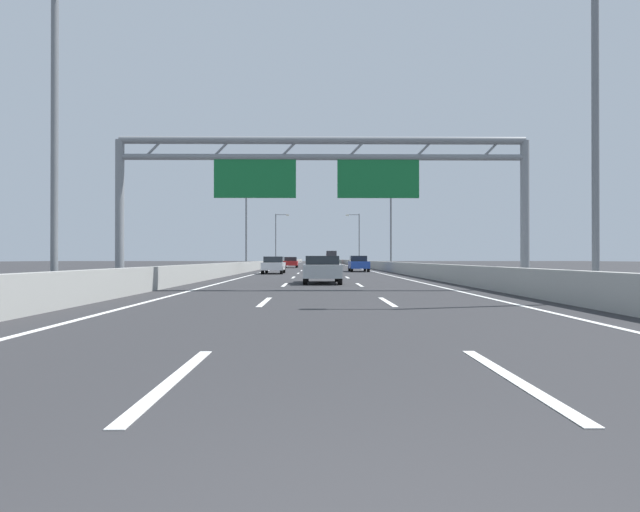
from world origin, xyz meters
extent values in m
plane|color=#2D2D30|center=(0.00, 100.00, 0.00)|extent=(260.00, 260.00, 0.00)
cube|color=white|center=(-1.80, 3.50, 0.01)|extent=(0.16, 3.00, 0.01)
cube|color=white|center=(-1.80, 12.50, 0.01)|extent=(0.16, 3.00, 0.01)
cube|color=white|center=(-1.80, 21.50, 0.01)|extent=(0.16, 3.00, 0.01)
cube|color=white|center=(-1.80, 30.50, 0.01)|extent=(0.16, 3.00, 0.01)
cube|color=white|center=(-1.80, 39.50, 0.01)|extent=(0.16, 3.00, 0.01)
cube|color=white|center=(-1.80, 48.50, 0.01)|extent=(0.16, 3.00, 0.01)
cube|color=white|center=(-1.80, 57.50, 0.01)|extent=(0.16, 3.00, 0.01)
cube|color=white|center=(-1.80, 66.50, 0.01)|extent=(0.16, 3.00, 0.01)
cube|color=white|center=(-1.80, 75.50, 0.01)|extent=(0.16, 3.00, 0.01)
cube|color=white|center=(-1.80, 84.50, 0.01)|extent=(0.16, 3.00, 0.01)
cube|color=white|center=(-1.80, 93.50, 0.01)|extent=(0.16, 3.00, 0.01)
cube|color=white|center=(-1.80, 102.50, 0.01)|extent=(0.16, 3.00, 0.01)
cube|color=white|center=(-1.80, 111.50, 0.01)|extent=(0.16, 3.00, 0.01)
cube|color=white|center=(-1.80, 120.50, 0.01)|extent=(0.16, 3.00, 0.01)
cube|color=white|center=(-1.80, 129.50, 0.01)|extent=(0.16, 3.00, 0.01)
cube|color=white|center=(-1.80, 138.50, 0.01)|extent=(0.16, 3.00, 0.01)
cube|color=white|center=(-1.80, 147.50, 0.01)|extent=(0.16, 3.00, 0.01)
cube|color=white|center=(-1.80, 156.50, 0.01)|extent=(0.16, 3.00, 0.01)
cube|color=white|center=(1.80, 3.50, 0.01)|extent=(0.16, 3.00, 0.01)
cube|color=white|center=(1.80, 12.50, 0.01)|extent=(0.16, 3.00, 0.01)
cube|color=white|center=(1.80, 21.50, 0.01)|extent=(0.16, 3.00, 0.01)
cube|color=white|center=(1.80, 30.50, 0.01)|extent=(0.16, 3.00, 0.01)
cube|color=white|center=(1.80, 39.50, 0.01)|extent=(0.16, 3.00, 0.01)
cube|color=white|center=(1.80, 48.50, 0.01)|extent=(0.16, 3.00, 0.01)
cube|color=white|center=(1.80, 57.50, 0.01)|extent=(0.16, 3.00, 0.01)
cube|color=white|center=(1.80, 66.50, 0.01)|extent=(0.16, 3.00, 0.01)
cube|color=white|center=(1.80, 75.50, 0.01)|extent=(0.16, 3.00, 0.01)
cube|color=white|center=(1.80, 84.50, 0.01)|extent=(0.16, 3.00, 0.01)
cube|color=white|center=(1.80, 93.50, 0.01)|extent=(0.16, 3.00, 0.01)
cube|color=white|center=(1.80, 102.50, 0.01)|extent=(0.16, 3.00, 0.01)
cube|color=white|center=(1.80, 111.50, 0.01)|extent=(0.16, 3.00, 0.01)
cube|color=white|center=(1.80, 120.50, 0.01)|extent=(0.16, 3.00, 0.01)
cube|color=white|center=(1.80, 129.50, 0.01)|extent=(0.16, 3.00, 0.01)
cube|color=white|center=(1.80, 138.50, 0.01)|extent=(0.16, 3.00, 0.01)
cube|color=white|center=(1.80, 147.50, 0.01)|extent=(0.16, 3.00, 0.01)
cube|color=white|center=(1.80, 156.50, 0.01)|extent=(0.16, 3.00, 0.01)
cube|color=white|center=(-5.25, 88.00, 0.01)|extent=(0.16, 176.00, 0.01)
cube|color=white|center=(5.25, 88.00, 0.01)|extent=(0.16, 176.00, 0.01)
cube|color=#9E9E99|center=(-6.90, 110.00, 0.47)|extent=(0.45, 220.00, 0.95)
cube|color=#9E9E99|center=(6.90, 110.00, 0.47)|extent=(0.45, 220.00, 0.95)
cylinder|color=gray|center=(-8.43, 18.37, 3.10)|extent=(0.36, 0.36, 6.20)
cylinder|color=gray|center=(8.43, 18.37, 3.10)|extent=(0.36, 0.36, 6.20)
cylinder|color=gray|center=(0.00, 18.37, 6.20)|extent=(16.87, 0.32, 0.32)
cylinder|color=gray|center=(0.00, 18.37, 5.50)|extent=(16.87, 0.26, 0.26)
cylinder|color=gray|center=(-7.03, 18.37, 5.85)|extent=(0.74, 0.10, 0.74)
cylinder|color=gray|center=(-4.22, 18.37, 5.85)|extent=(0.74, 0.10, 0.74)
cylinder|color=gray|center=(-1.41, 18.37, 5.85)|extent=(0.74, 0.10, 0.74)
cylinder|color=gray|center=(1.41, 18.37, 5.85)|extent=(0.74, 0.10, 0.74)
cylinder|color=gray|center=(4.22, 18.37, 5.85)|extent=(0.74, 0.10, 0.74)
cylinder|color=gray|center=(7.03, 18.37, 5.85)|extent=(0.74, 0.10, 0.74)
cube|color=#146B33|center=(-2.83, 18.37, 4.60)|extent=(3.40, 0.12, 1.60)
cube|color=#146B33|center=(2.30, 18.37, 4.60)|extent=(3.40, 0.12, 1.60)
cylinder|color=slate|center=(-7.70, 12.05, 4.75)|extent=(0.20, 0.20, 9.50)
cylinder|color=slate|center=(7.70, 12.05, 4.75)|extent=(0.20, 0.20, 9.50)
cylinder|color=slate|center=(-7.70, 49.48, 4.75)|extent=(0.20, 0.20, 9.50)
cylinder|color=slate|center=(-6.60, 49.48, 9.35)|extent=(2.20, 0.12, 0.12)
cube|color=#F2EAC6|center=(-5.50, 49.48, 9.25)|extent=(0.56, 0.28, 0.20)
cylinder|color=slate|center=(7.70, 49.48, 4.75)|extent=(0.20, 0.20, 9.50)
cylinder|color=slate|center=(6.60, 49.48, 9.35)|extent=(2.20, 0.12, 0.12)
cube|color=#F2EAC6|center=(5.50, 49.48, 9.25)|extent=(0.56, 0.28, 0.20)
cylinder|color=slate|center=(-7.70, 86.91, 4.75)|extent=(0.20, 0.20, 9.50)
cylinder|color=slate|center=(-6.60, 86.91, 9.35)|extent=(2.20, 0.12, 0.12)
cube|color=#F2EAC6|center=(-5.50, 86.91, 9.25)|extent=(0.56, 0.28, 0.20)
cylinder|color=slate|center=(7.70, 86.91, 4.75)|extent=(0.20, 0.20, 9.50)
cylinder|color=slate|center=(6.60, 86.91, 9.35)|extent=(2.20, 0.12, 0.12)
cube|color=#F2EAC6|center=(5.50, 86.91, 9.25)|extent=(0.56, 0.28, 0.20)
cube|color=black|center=(-0.06, 64.22, 0.66)|extent=(1.84, 4.41, 0.68)
cube|color=black|center=(-0.06, 64.18, 1.22)|extent=(1.62, 1.90, 0.44)
cylinder|color=black|center=(-0.87, 65.88, 0.32)|extent=(0.22, 0.64, 0.64)
cylinder|color=black|center=(0.75, 65.88, 0.32)|extent=(0.22, 0.64, 0.64)
cylinder|color=black|center=(-0.87, 62.57, 0.32)|extent=(0.22, 0.64, 0.64)
cylinder|color=black|center=(0.75, 62.57, 0.32)|extent=(0.22, 0.64, 0.64)
cube|color=#A8ADB2|center=(0.03, 23.27, 0.64)|extent=(1.89, 4.35, 0.65)
cube|color=black|center=(0.03, 23.02, 1.19)|extent=(1.67, 1.75, 0.44)
cylinder|color=black|center=(-0.81, 24.89, 0.32)|extent=(0.22, 0.64, 0.64)
cylinder|color=black|center=(0.86, 24.89, 0.32)|extent=(0.22, 0.64, 0.64)
cylinder|color=black|center=(-0.81, 21.64, 0.32)|extent=(0.22, 0.64, 0.64)
cylinder|color=black|center=(0.86, 21.64, 0.32)|extent=(0.22, 0.64, 0.64)
cube|color=#1E7A38|center=(3.61, 136.66, 0.63)|extent=(1.81, 4.11, 0.62)
cube|color=black|center=(3.61, 136.82, 1.16)|extent=(1.59, 1.69, 0.44)
cylinder|color=black|center=(2.82, 138.17, 0.32)|extent=(0.22, 0.64, 0.64)
cylinder|color=black|center=(4.41, 138.17, 0.32)|extent=(0.22, 0.64, 0.64)
cylinder|color=black|center=(2.82, 135.16, 0.32)|extent=(0.22, 0.64, 0.64)
cylinder|color=black|center=(4.41, 135.16, 0.32)|extent=(0.22, 0.64, 0.64)
cube|color=silver|center=(-3.83, 38.73, 0.63)|extent=(1.74, 4.15, 0.62)
cube|color=black|center=(-3.83, 38.63, 1.19)|extent=(1.53, 1.78, 0.49)
cylinder|color=black|center=(-4.59, 40.26, 0.32)|extent=(0.22, 0.64, 0.64)
cylinder|color=black|center=(-3.08, 40.26, 0.32)|extent=(0.22, 0.64, 0.64)
cylinder|color=black|center=(-4.59, 37.21, 0.32)|extent=(0.22, 0.64, 0.64)
cylinder|color=black|center=(-3.08, 37.21, 0.32)|extent=(0.22, 0.64, 0.64)
cube|color=red|center=(-3.74, 64.25, 0.63)|extent=(1.87, 4.21, 0.61)
cube|color=black|center=(-3.74, 63.89, 1.20)|extent=(1.65, 1.75, 0.54)
cylinder|color=black|center=(-4.57, 65.81, 0.32)|extent=(0.22, 0.64, 0.64)
cylinder|color=black|center=(-2.91, 65.81, 0.32)|extent=(0.22, 0.64, 0.64)
cylinder|color=black|center=(-4.57, 62.70, 0.32)|extent=(0.22, 0.64, 0.64)
cylinder|color=black|center=(-2.91, 62.70, 0.32)|extent=(0.22, 0.64, 0.64)
cube|color=#2347AD|center=(3.84, 44.84, 0.66)|extent=(1.78, 4.30, 0.67)
cube|color=black|center=(3.84, 45.24, 1.26)|extent=(1.57, 1.76, 0.54)
cylinder|color=black|center=(3.06, 46.44, 0.32)|extent=(0.22, 0.64, 0.64)
cylinder|color=black|center=(4.62, 46.44, 0.32)|extent=(0.22, 0.64, 0.64)
cylinder|color=black|center=(3.06, 43.24, 0.32)|extent=(0.22, 0.64, 0.64)
cylinder|color=black|center=(4.62, 43.24, 0.32)|extent=(0.22, 0.64, 0.64)
cube|color=#B21E19|center=(3.63, 124.24, 1.54)|extent=(2.44, 2.22, 2.12)
cube|color=#333338|center=(3.63, 120.17, 1.82)|extent=(2.44, 5.51, 2.68)
cylinder|color=black|center=(2.54, 124.45, 0.48)|extent=(0.28, 0.96, 0.96)
cylinder|color=black|center=(4.71, 124.45, 0.48)|extent=(0.28, 0.96, 0.96)
cylinder|color=black|center=(2.54, 118.82, 0.48)|extent=(0.28, 0.96, 0.96)
cylinder|color=black|center=(4.71, 118.82, 0.48)|extent=(0.28, 0.96, 0.96)
camera|label=1|loc=(-0.30, -1.59, 1.28)|focal=26.99mm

